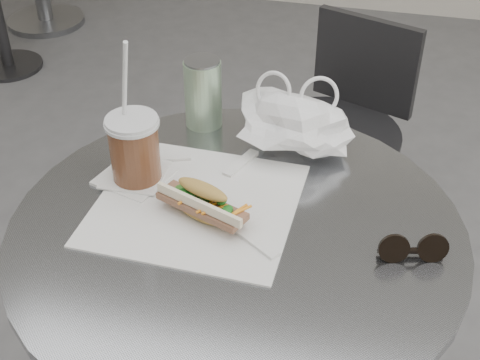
% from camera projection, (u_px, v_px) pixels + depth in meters
% --- Properties ---
extents(cafe_table, '(0.76, 0.76, 0.74)m').
position_uv_depth(cafe_table, '(237.00, 335.00, 1.27)').
color(cafe_table, slate).
rests_on(cafe_table, ground).
extents(chair_far, '(0.41, 0.43, 0.74)m').
position_uv_depth(chair_far, '(334.00, 165.00, 1.95)').
color(chair_far, '#2B2B2E').
rests_on(chair_far, ground).
extents(sandwich_paper, '(0.34, 0.33, 0.00)m').
position_uv_depth(sandwich_paper, '(196.00, 204.00, 1.15)').
color(sandwich_paper, white).
rests_on(sandwich_paper, cafe_table).
extents(banh_mi, '(0.21, 0.14, 0.07)m').
position_uv_depth(banh_mi, '(202.00, 202.00, 1.10)').
color(banh_mi, '#B28843').
rests_on(banh_mi, sandwich_paper).
extents(iced_coffee, '(0.10, 0.10, 0.28)m').
position_uv_depth(iced_coffee, '(135.00, 149.00, 1.17)').
color(iced_coffee, brown).
rests_on(iced_coffee, cafe_table).
extents(sunglasses, '(0.11, 0.05, 0.05)m').
position_uv_depth(sunglasses, '(413.00, 249.00, 1.03)').
color(sunglasses, black).
rests_on(sunglasses, cafe_table).
extents(plastic_bag, '(0.21, 0.17, 0.11)m').
position_uv_depth(plastic_bag, '(293.00, 124.00, 1.26)').
color(plastic_bag, white).
rests_on(plastic_bag, cafe_table).
extents(napkin_stack, '(0.14, 0.14, 0.01)m').
position_uv_depth(napkin_stack, '(135.00, 176.00, 1.21)').
color(napkin_stack, white).
rests_on(napkin_stack, cafe_table).
extents(drink_can, '(0.07, 0.07, 0.14)m').
position_uv_depth(drink_can, '(203.00, 93.00, 1.32)').
color(drink_can, '#66A35F').
rests_on(drink_can, cafe_table).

